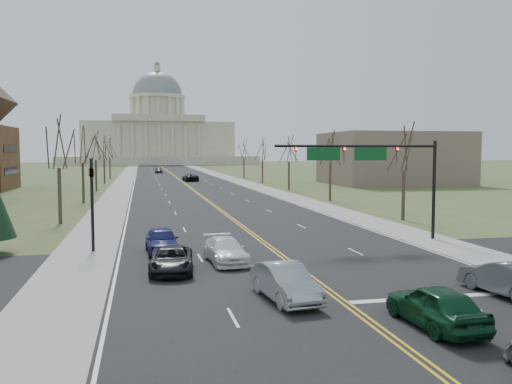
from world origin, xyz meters
name	(u,v)px	position (x,y,z in m)	size (l,w,h in m)	color
ground	(337,297)	(0.00, 0.00, 0.00)	(600.00, 600.00, 0.00)	#465229
road	(177,177)	(0.00, 110.00, 0.01)	(20.00, 380.00, 0.01)	black
cross_road	(298,268)	(0.00, 6.00, 0.01)	(120.00, 14.00, 0.01)	black
sidewalk_left	(126,178)	(-12.00, 110.00, 0.01)	(4.00, 380.00, 0.03)	gray
sidewalk_right	(226,177)	(12.00, 110.00, 0.01)	(4.00, 380.00, 0.03)	gray
center_line	(177,177)	(0.00, 110.00, 0.01)	(0.42, 380.00, 0.01)	gold
edge_line_left	(135,178)	(-9.80, 110.00, 0.01)	(0.15, 380.00, 0.01)	silver
edge_line_right	(217,177)	(9.80, 110.00, 0.01)	(0.15, 380.00, 0.01)	silver
stop_bar	(451,296)	(5.00, -1.00, 0.01)	(9.50, 0.50, 0.01)	silver
capitol	(158,135)	(0.00, 249.91, 14.20)	(90.00, 60.00, 50.00)	beige
signal_mast	(370,161)	(7.45, 13.50, 5.76)	(12.12, 0.44, 7.20)	black
signal_left	(92,194)	(-11.50, 13.50, 3.71)	(0.32, 0.36, 6.00)	black
tree_r_0	(404,150)	(15.50, 24.00, 6.55)	(3.74, 3.74, 8.50)	#362820
tree_l_0	(58,145)	(-15.50, 28.00, 6.94)	(3.96, 3.96, 9.00)	#362820
tree_r_1	(330,150)	(15.50, 44.00, 6.55)	(3.74, 3.74, 8.50)	#362820
tree_l_1	(82,147)	(-15.50, 48.00, 6.94)	(3.96, 3.96, 9.00)	#362820
tree_r_2	(289,150)	(15.50, 64.00, 6.55)	(3.74, 3.74, 8.50)	#362820
tree_l_2	(96,148)	(-15.50, 68.00, 6.94)	(3.96, 3.96, 9.00)	#362820
tree_r_3	(262,150)	(15.50, 84.00, 6.55)	(3.74, 3.74, 8.50)	#362820
tree_l_3	(104,148)	(-15.50, 88.00, 6.94)	(3.96, 3.96, 9.00)	#362820
tree_r_4	(244,150)	(15.50, 104.00, 6.55)	(3.74, 3.74, 8.50)	#362820
tree_l_4	(110,149)	(-15.50, 108.00, 6.94)	(3.96, 3.96, 9.00)	#362820
bldg_right_mass	(393,158)	(40.00, 76.00, 5.00)	(25.00, 20.00, 10.00)	#7C6358
car_nb_inner_lead	(436,306)	(2.08, -4.68, 0.81)	(1.90, 4.71, 1.61)	#0D391E
car_nb_outer_lead	(507,278)	(7.53, -1.35, 0.79)	(1.66, 4.75, 1.56)	#54575C
car_sb_inner_lead	(285,282)	(-2.37, -0.04, 0.79)	(1.65, 4.75, 1.56)	#979A9F
car_sb_outer_lead	(172,260)	(-6.89, 6.46, 0.68)	(2.23, 4.83, 1.34)	black
car_sb_inner_second	(226,250)	(-3.70, 8.31, 0.72)	(1.98, 4.88, 1.42)	white
car_sb_outer_second	(162,240)	(-7.19, 12.02, 0.83)	(1.94, 4.81, 1.64)	navy
car_far_nb	(190,177)	(1.79, 92.55, 0.83)	(2.73, 5.91, 1.64)	black
car_far_sb	(159,170)	(-3.47, 137.10, 0.84)	(1.95, 4.84, 1.65)	#474A4E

